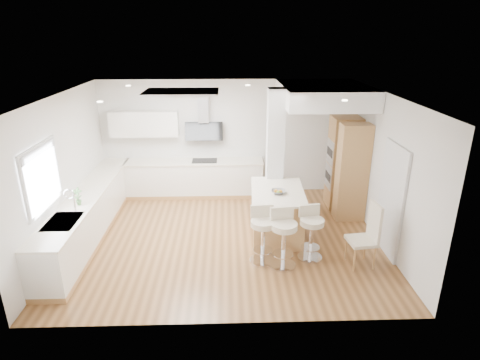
{
  "coord_description": "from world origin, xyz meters",
  "views": [
    {
      "loc": [
        0.05,
        -7.08,
        3.88
      ],
      "look_at": [
        0.3,
        0.4,
        1.07
      ],
      "focal_mm": 30.0,
      "sensor_mm": 36.0,
      "label": 1
    }
  ],
  "objects_px": {
    "bar_stool_a": "(263,232)",
    "bar_stool_c": "(311,230)",
    "dining_chair": "(368,233)",
    "peninsula": "(277,212)",
    "bar_stool_b": "(283,235)"
  },
  "relations": [
    {
      "from": "bar_stool_a",
      "to": "bar_stool_b",
      "type": "height_order",
      "value": "bar_stool_b"
    },
    {
      "from": "bar_stool_b",
      "to": "bar_stool_c",
      "type": "height_order",
      "value": "bar_stool_b"
    },
    {
      "from": "bar_stool_b",
      "to": "bar_stool_c",
      "type": "distance_m",
      "value": 0.58
    },
    {
      "from": "peninsula",
      "to": "bar_stool_c",
      "type": "bearing_deg",
      "value": -59.46
    },
    {
      "from": "bar_stool_a",
      "to": "peninsula",
      "type": "bearing_deg",
      "value": 66.18
    },
    {
      "from": "peninsula",
      "to": "bar_stool_a",
      "type": "xyz_separation_m",
      "value": [
        -0.37,
        -1.03,
        0.1
      ]
    },
    {
      "from": "peninsula",
      "to": "bar_stool_b",
      "type": "height_order",
      "value": "bar_stool_b"
    },
    {
      "from": "bar_stool_b",
      "to": "dining_chair",
      "type": "relative_size",
      "value": 0.9
    },
    {
      "from": "bar_stool_a",
      "to": "bar_stool_c",
      "type": "distance_m",
      "value": 0.87
    },
    {
      "from": "dining_chair",
      "to": "bar_stool_a",
      "type": "bearing_deg",
      "value": 167.6
    },
    {
      "from": "dining_chair",
      "to": "peninsula",
      "type": "bearing_deg",
      "value": 132.89
    },
    {
      "from": "bar_stool_c",
      "to": "bar_stool_a",
      "type": "bearing_deg",
      "value": 174.92
    },
    {
      "from": "bar_stool_b",
      "to": "bar_stool_c",
      "type": "relative_size",
      "value": 1.06
    },
    {
      "from": "peninsula",
      "to": "bar_stool_b",
      "type": "xyz_separation_m",
      "value": [
        -0.03,
        -1.18,
        0.12
      ]
    },
    {
      "from": "peninsula",
      "to": "bar_stool_c",
      "type": "relative_size",
      "value": 1.62
    }
  ]
}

